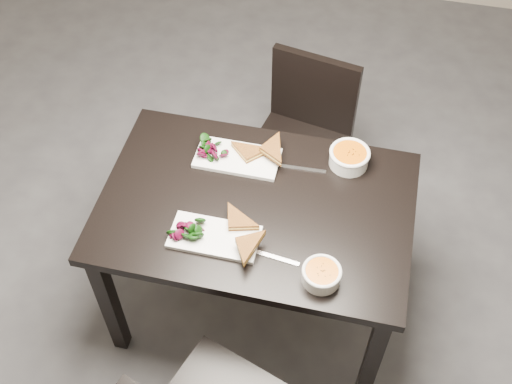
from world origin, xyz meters
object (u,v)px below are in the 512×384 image
soup_bowl_near (322,274)px  chair_far (304,132)px  table (256,219)px  plate_near (214,237)px  soup_bowl_far (349,157)px  plate_far (237,158)px

soup_bowl_near → chair_far: bearing=102.8°
table → plate_near: 0.25m
table → plate_near: plate_near is taller
soup_bowl_far → plate_far: bearing=-169.9°
plate_near → soup_bowl_far: size_ratio=2.00×
table → plate_near: (-0.11, -0.19, 0.11)m
table → plate_far: size_ratio=3.54×
soup_bowl_far → chair_far: bearing=120.9°
chair_far → soup_bowl_near: bearing=-66.1°
soup_bowl_near → table: bearing=136.7°
plate_near → soup_bowl_far: 0.64m
plate_far → table: bearing=-58.7°
table → soup_bowl_near: 0.43m
soup_bowl_near → plate_far: (-0.42, 0.48, -0.03)m
plate_near → plate_far: 0.40m
plate_far → plate_near: bearing=-88.3°
plate_near → plate_far: bearing=91.7°
table → soup_bowl_far: soup_bowl_far is taller
soup_bowl_near → plate_far: soup_bowl_near is taller
table → chair_far: size_ratio=1.41×
chair_far → plate_near: 0.93m
soup_bowl_far → table: bearing=-138.3°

